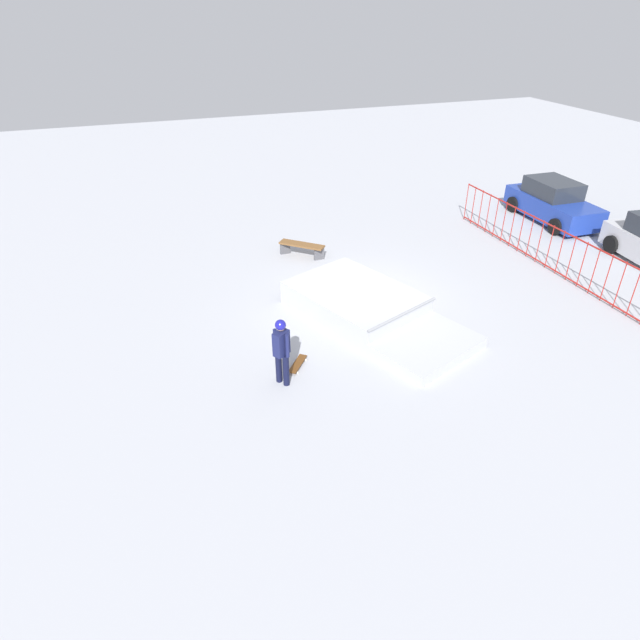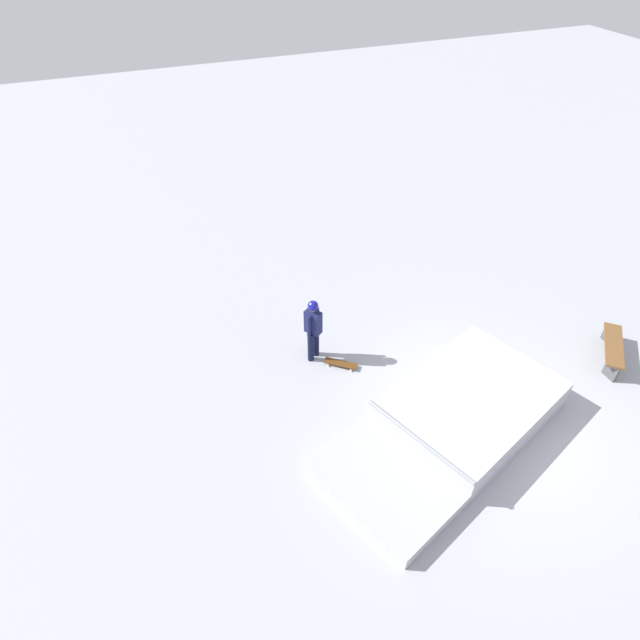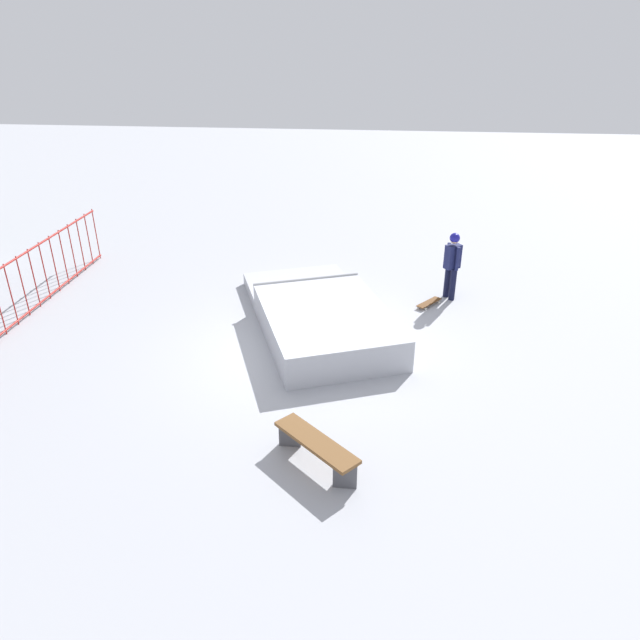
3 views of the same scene
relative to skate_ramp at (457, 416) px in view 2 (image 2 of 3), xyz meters
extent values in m
plane|color=#A8AAB2|center=(-0.95, 0.30, -0.32)|extent=(60.00, 60.00, 0.00)
cube|color=#B0B3BB|center=(-0.45, -0.17, 0.03)|extent=(4.29, 3.72, 0.70)
cube|color=#B0B3BB|center=(2.07, 0.80, -0.17)|extent=(2.61, 3.07, 0.30)
cylinder|color=gray|center=(1.23, 0.47, 0.38)|extent=(1.01, 2.46, 0.08)
cylinder|color=black|center=(1.98, -3.13, 0.09)|extent=(0.15, 0.15, 0.82)
cylinder|color=black|center=(2.16, -3.01, 0.09)|extent=(0.15, 0.15, 0.82)
cube|color=#191E4C|center=(2.07, -3.07, 0.80)|extent=(0.40, 0.44, 0.60)
cylinder|color=#191E4C|center=(1.93, -3.17, 0.80)|extent=(0.09, 0.09, 0.60)
cylinder|color=#191E4C|center=(2.22, -2.97, 0.80)|extent=(0.09, 0.09, 0.60)
sphere|color=tan|center=(2.07, -3.07, 1.25)|extent=(0.22, 0.22, 0.22)
sphere|color=navy|center=(2.07, -3.07, 1.28)|extent=(0.25, 0.25, 0.25)
cube|color=#593314|center=(1.57, -2.54, -0.23)|extent=(0.75, 0.66, 0.02)
cylinder|color=silver|center=(1.28, -2.46, -0.29)|extent=(0.06, 0.06, 0.06)
cylinder|color=silver|center=(1.43, -2.28, -0.29)|extent=(0.06, 0.06, 0.06)
cylinder|color=silver|center=(1.72, -2.81, -0.29)|extent=(0.06, 0.06, 0.06)
cylinder|color=silver|center=(1.86, -2.63, -0.29)|extent=(0.06, 0.06, 0.06)
cube|color=brown|center=(-4.59, -0.41, 0.13)|extent=(1.37, 1.45, 0.06)
cube|color=#4C4C51|center=(-5.03, -0.89, -0.11)|extent=(0.08, 0.36, 0.42)
cube|color=#4C4C51|center=(-4.15, 0.07, -0.11)|extent=(0.08, 0.36, 0.42)
camera|label=1|loc=(11.76, -5.64, 7.47)|focal=29.87mm
camera|label=2|loc=(5.25, 5.55, 8.72)|focal=29.49mm
camera|label=3|loc=(-11.74, -1.21, 5.87)|focal=32.74mm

